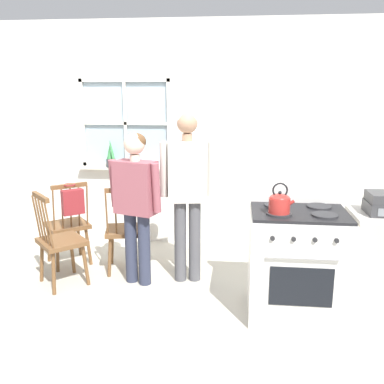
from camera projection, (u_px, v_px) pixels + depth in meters
ground_plane at (135, 289)px, 4.17m from camera, size 16.00×16.00×0.00m
wall_back at (160, 137)px, 5.21m from camera, size 6.40×0.16×2.70m
chair_by_window at (68, 226)px, 4.70m from camera, size 0.58×0.58×0.94m
chair_near_wall at (60, 242)px, 4.20m from camera, size 0.58×0.58×0.94m
chair_center_cluster at (126, 231)px, 4.52m from camera, size 0.50×0.48×0.94m
person_elderly_left at (136, 195)px, 4.12m from camera, size 0.56×0.33×1.51m
person_teen_center at (187, 183)px, 4.15m from camera, size 0.54×0.27×1.69m
stove at (296, 262)px, 3.64m from camera, size 0.79×0.68×1.08m
kettle at (280, 202)px, 3.40m from camera, size 0.21×0.17×0.25m
potted_plant at (111, 157)px, 5.24m from camera, size 0.12×0.11×0.34m
handbag at (73, 201)px, 4.43m from camera, size 0.25×0.25×0.31m
side_counter at (381, 264)px, 3.65m from camera, size 0.55×0.50×0.90m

